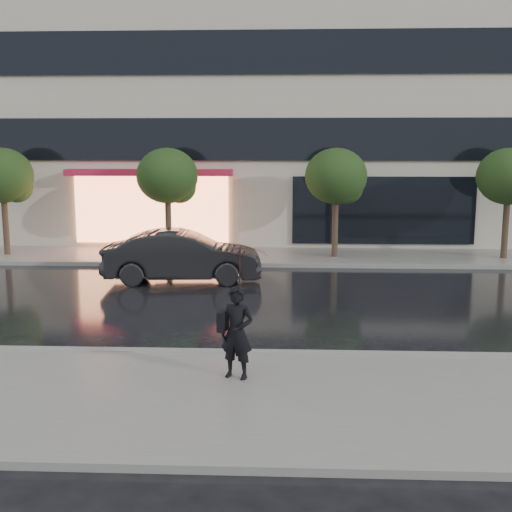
{
  "coord_description": "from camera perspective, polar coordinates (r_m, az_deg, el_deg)",
  "views": [
    {
      "loc": [
        1.17,
        -12.85,
        4.03
      ],
      "look_at": [
        0.5,
        2.5,
        1.4
      ],
      "focal_mm": 45.0,
      "sensor_mm": 36.0,
      "label": 1
    }
  ],
  "objects": [
    {
      "name": "tree_mid_east",
      "position": [
        22.99,
        7.27,
        6.87
      ],
      "size": [
        2.2,
        2.2,
        3.99
      ],
      "color": "#33261C",
      "rests_on": "ground"
    },
    {
      "name": "tree_far_east",
      "position": [
        24.23,
        21.65,
        6.41
      ],
      "size": [
        2.2,
        2.2,
        3.99
      ],
      "color": "#33261C",
      "rests_on": "ground"
    },
    {
      "name": "office_building",
      "position": [
        31.24,
        0.35,
        18.87
      ],
      "size": [
        30.0,
        12.76,
        18.0
      ],
      "color": "#BCB49F",
      "rests_on": "ground"
    },
    {
      "name": "tree_far_west",
      "position": [
        25.04,
        -21.45,
        6.51
      ],
      "size": [
        2.2,
        2.2,
        3.99
      ],
      "color": "#33261C",
      "rests_on": "ground"
    },
    {
      "name": "curb_near",
      "position": [
        12.55,
        -3.01,
        -8.69
      ],
      "size": [
        60.0,
        0.25,
        0.14
      ],
      "primitive_type": "cube",
      "color": "gray",
      "rests_on": "ground"
    },
    {
      "name": "curb_far",
      "position": [
        21.75,
        -0.62,
        -0.78
      ],
      "size": [
        60.0,
        0.25,
        0.14
      ],
      "primitive_type": "cube",
      "color": "gray",
      "rests_on": "ground"
    },
    {
      "name": "sidewalk_far",
      "position": [
        23.47,
        -0.39,
        -0.03
      ],
      "size": [
        60.0,
        3.5,
        0.12
      ],
      "primitive_type": "cube",
      "color": "slate",
      "rests_on": "ground"
    },
    {
      "name": "ground",
      "position": [
        13.52,
        -2.6,
        -7.64
      ],
      "size": [
        120.0,
        120.0,
        0.0
      ],
      "primitive_type": "plane",
      "color": "black",
      "rests_on": "ground"
    },
    {
      "name": "tree_mid_west",
      "position": [
        23.28,
        -7.72,
        6.9
      ],
      "size": [
        2.2,
        2.2,
        3.99
      ],
      "color": "#33261C",
      "rests_on": "ground"
    },
    {
      "name": "parked_car",
      "position": [
        19.37,
        -6.54,
        -0.03
      ],
      "size": [
        4.8,
        1.96,
        1.55
      ],
      "primitive_type": "imported",
      "rotation": [
        0.0,
        0.0,
        1.64
      ],
      "color": "black",
      "rests_on": "ground"
    },
    {
      "name": "pedestrian_with_umbrella",
      "position": [
        10.74,
        -1.57,
        -3.08
      ],
      "size": [
        1.2,
        1.22,
        2.3
      ],
      "rotation": [
        0.0,
        0.0,
        -0.33
      ],
      "color": "black",
      "rests_on": "sidewalk_near"
    },
    {
      "name": "sidewalk_near",
      "position": [
        10.46,
        -4.21,
        -12.62
      ],
      "size": [
        60.0,
        4.5,
        0.12
      ],
      "primitive_type": "cube",
      "color": "slate",
      "rests_on": "ground"
    }
  ]
}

